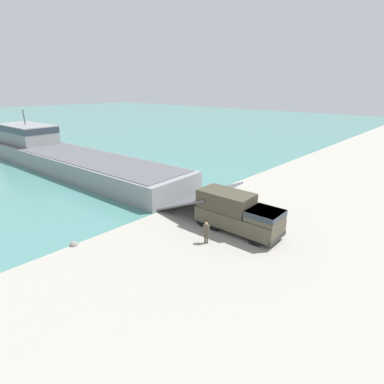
{
  "coord_description": "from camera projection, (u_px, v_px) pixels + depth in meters",
  "views": [
    {
      "loc": [
        -20.82,
        -15.13,
        11.39
      ],
      "look_at": [
        -1.74,
        2.49,
        2.21
      ],
      "focal_mm": 28.0,
      "sensor_mm": 36.0,
      "label": 1
    }
  ],
  "objects": [
    {
      "name": "shoreline_rock_b",
      "position": [
        74.0,
        245.0,
        22.72
      ],
      "size": [
        0.64,
        0.64,
        0.64
      ],
      "primitive_type": "sphere",
      "color": "gray",
      "rests_on": "ground_plane"
    },
    {
      "name": "military_truck",
      "position": [
        237.0,
        213.0,
        24.43
      ],
      "size": [
        2.88,
        7.31,
        3.21
      ],
      "rotation": [
        0.0,
        0.0,
        -1.53
      ],
      "color": "#4C4738",
      "rests_on": "ground_plane"
    },
    {
      "name": "shoreline_rock_a",
      "position": [
        206.0,
        188.0,
        35.44
      ],
      "size": [
        0.54,
        0.54,
        0.54
      ],
      "primitive_type": "sphere",
      "color": "gray",
      "rests_on": "ground_plane"
    },
    {
      "name": "ground_plane",
      "position": [
        224.0,
        216.0,
        27.9
      ],
      "size": [
        240.0,
        240.0,
        0.0
      ],
      "primitive_type": "plane",
      "color": "#9E998E"
    },
    {
      "name": "landing_craft",
      "position": [
        62.0,
        154.0,
        44.16
      ],
      "size": [
        10.27,
        45.79,
        7.84
      ],
      "rotation": [
        0.0,
        0.0,
        0.07
      ],
      "color": "gray",
      "rests_on": "ground_plane"
    },
    {
      "name": "soldier_on_ramp",
      "position": [
        206.0,
        231.0,
        22.71
      ],
      "size": [
        0.4,
        0.5,
        1.76
      ],
      "rotation": [
        0.0,
        0.0,
        3.55
      ],
      "color": "#4C4738",
      "rests_on": "ground_plane"
    }
  ]
}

